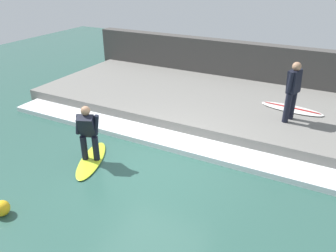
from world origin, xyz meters
name	(u,v)px	position (x,y,z in m)	size (l,w,h in m)	color
ground_plane	(150,169)	(0.00, 0.00, 0.00)	(28.00, 28.00, 0.00)	#2D564C
concrete_ledge	(212,103)	(3.88, 0.00, 0.20)	(4.40, 11.20, 0.39)	slate
back_wall	(237,64)	(6.33, 0.00, 0.83)	(0.50, 11.76, 1.65)	#474442
wave_foam_crest	(175,142)	(1.27, 0.00, 0.07)	(0.82, 10.64, 0.14)	white
surfboard_riding	(91,160)	(-0.35, 1.39, 0.03)	(1.73, 1.09, 0.06)	#BFE02D
surfer_riding	(88,131)	(-0.35, 1.39, 0.80)	(0.50, 0.56, 1.33)	black
surfer_waiting_near	(293,89)	(3.21, -2.38, 1.28)	(0.52, 0.36, 1.58)	black
surfboard_waiting_near	(292,109)	(3.99, -2.36, 0.42)	(0.74, 1.79, 0.07)	white
marker_buoy	(2,208)	(-2.54, 1.64, 0.15)	(0.29, 0.29, 0.29)	yellow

